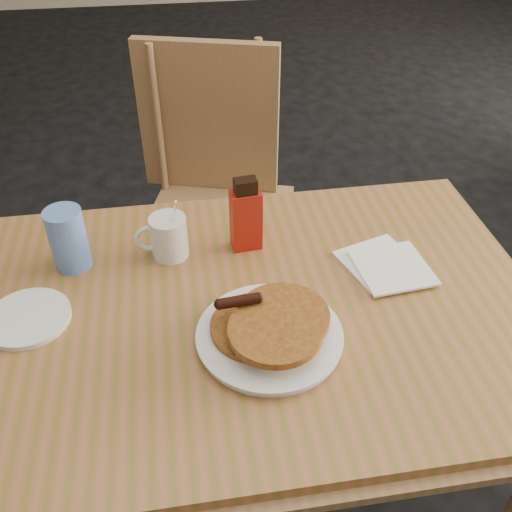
# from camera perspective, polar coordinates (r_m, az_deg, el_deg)

# --- Properties ---
(floor) EXTENTS (10.00, 10.00, 0.00)m
(floor) POSITION_cam_1_polar(r_m,az_deg,el_deg) (1.79, 1.88, -21.36)
(floor) COLOR black
(floor) RESTS_ON ground
(main_table) EXTENTS (1.26, 0.86, 0.75)m
(main_table) POSITION_cam_1_polar(r_m,az_deg,el_deg) (1.20, -0.68, -6.35)
(main_table) COLOR #9F5E38
(main_table) RESTS_ON floor
(chair_main_far) EXTENTS (0.56, 0.57, 1.00)m
(chair_main_far) POSITION_cam_1_polar(r_m,az_deg,el_deg) (1.87, -4.27, 7.90)
(chair_main_far) COLOR #9E6B4A
(chair_main_far) RESTS_ON floor
(pancake_plate) EXTENTS (0.28, 0.28, 0.08)m
(pancake_plate) POSITION_cam_1_polar(r_m,az_deg,el_deg) (1.08, 1.41, -7.47)
(pancake_plate) COLOR white
(pancake_plate) RESTS_ON main_table
(coffee_mug) EXTENTS (0.12, 0.08, 0.15)m
(coffee_mug) POSITION_cam_1_polar(r_m,az_deg,el_deg) (1.27, -8.82, 1.97)
(coffee_mug) COLOR white
(coffee_mug) RESTS_ON main_table
(syrup_bottle) EXTENTS (0.07, 0.05, 0.18)m
(syrup_bottle) POSITION_cam_1_polar(r_m,az_deg,el_deg) (1.27, -1.02, 3.97)
(syrup_bottle) COLOR maroon
(syrup_bottle) RESTS_ON main_table
(napkin_stack) EXTENTS (0.20, 0.21, 0.01)m
(napkin_stack) POSITION_cam_1_polar(r_m,az_deg,el_deg) (1.28, 12.87, -0.89)
(napkin_stack) COLOR white
(napkin_stack) RESTS_ON main_table
(blue_tumbler) EXTENTS (0.09, 0.09, 0.14)m
(blue_tumbler) POSITION_cam_1_polar(r_m,az_deg,el_deg) (1.28, -18.27, 1.64)
(blue_tumbler) COLOR #5981D2
(blue_tumbler) RESTS_ON main_table
(side_saucer) EXTENTS (0.17, 0.17, 0.01)m
(side_saucer) POSITION_cam_1_polar(r_m,az_deg,el_deg) (1.22, -21.85, -5.77)
(side_saucer) COLOR white
(side_saucer) RESTS_ON main_table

